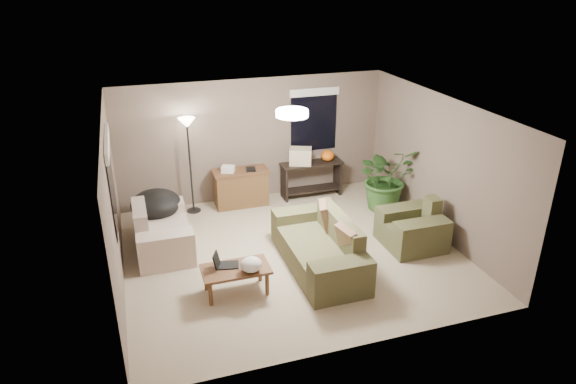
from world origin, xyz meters
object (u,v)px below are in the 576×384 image
object	(u,v)px
houseplant	(386,184)
cat_scratching_post	(426,227)
main_sofa	(321,250)
floor_lamp	(188,134)
papasan_chair	(156,208)
loveseat	(161,233)
console_table	(311,176)
coffee_table	(236,272)
desk	(241,188)
armchair	(412,229)

from	to	relation	value
houseplant	cat_scratching_post	size ratio (longest dim) A/B	2.66
main_sofa	floor_lamp	size ratio (longest dim) A/B	1.15
papasan_chair	cat_scratching_post	xyz separation A→B (m)	(4.55, -1.73, -0.25)
main_sofa	houseplant	distance (m)	2.62
houseplant	loveseat	bearing A→B (deg)	-175.96
papasan_chair	cat_scratching_post	world-z (taller)	papasan_chair
console_table	houseplant	world-z (taller)	houseplant
loveseat	coffee_table	bearing A→B (deg)	-60.54
desk	floor_lamp	distance (m)	1.57
coffee_table	desk	xyz separation A→B (m)	(0.78, 3.01, 0.02)
loveseat	houseplant	xyz separation A→B (m)	(4.43, 0.31, 0.22)
loveseat	cat_scratching_post	size ratio (longest dim) A/B	3.20
main_sofa	armchair	xyz separation A→B (m)	(1.76, 0.15, 0.00)
main_sofa	armchair	world-z (taller)	same
coffee_table	floor_lamp	bearing A→B (deg)	93.84
main_sofa	floor_lamp	xyz separation A→B (m)	(-1.67, 2.69, 1.30)
console_table	houseplant	size ratio (longest dim) A/B	0.98
desk	coffee_table	bearing A→B (deg)	-104.55
armchair	papasan_chair	size ratio (longest dim) A/B	0.88
loveseat	coffee_table	world-z (taller)	loveseat
desk	papasan_chair	xyz separation A→B (m)	(-1.72, -0.66, 0.09)
houseplant	coffee_table	bearing A→B (deg)	-150.48
coffee_table	floor_lamp	distance (m)	3.26
floor_lamp	houseplant	distance (m)	3.98
armchair	cat_scratching_post	bearing A→B (deg)	21.49
coffee_table	console_table	size ratio (longest dim) A/B	0.77
coffee_table	console_table	xyz separation A→B (m)	(2.29, 3.00, 0.08)
main_sofa	cat_scratching_post	size ratio (longest dim) A/B	4.40
floor_lamp	armchair	bearing A→B (deg)	-36.44
desk	papasan_chair	world-z (taller)	papasan_chair
loveseat	console_table	size ratio (longest dim) A/B	1.23
desk	cat_scratching_post	world-z (taller)	desk
coffee_table	armchair	bearing A→B (deg)	8.28
main_sofa	papasan_chair	distance (m)	3.16
floor_lamp	console_table	bearing A→B (deg)	-0.23
houseplant	papasan_chair	bearing A→B (deg)	175.20
armchair	houseplant	world-z (taller)	houseplant
desk	papasan_chair	bearing A→B (deg)	-159.18
coffee_table	floor_lamp	xyz separation A→B (m)	(-0.20, 3.01, 1.24)
coffee_table	houseplant	distance (m)	4.02
main_sofa	houseplant	xyz separation A→B (m)	(2.02, 1.66, 0.22)
loveseat	console_table	xyz separation A→B (m)	(3.23, 1.33, 0.14)
papasan_chair	houseplant	size ratio (longest dim) A/B	0.86
papasan_chair	floor_lamp	size ratio (longest dim) A/B	0.60
main_sofa	console_table	xyz separation A→B (m)	(0.82, 2.68, 0.14)
armchair	floor_lamp	distance (m)	4.46
loveseat	cat_scratching_post	world-z (taller)	loveseat
main_sofa	desk	world-z (taller)	main_sofa
main_sofa	desk	size ratio (longest dim) A/B	2.00
coffee_table	console_table	bearing A→B (deg)	52.56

